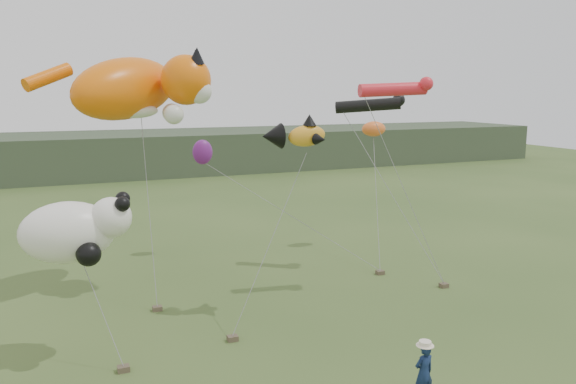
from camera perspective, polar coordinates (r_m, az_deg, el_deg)
The scene contains 9 objects.
ground at distance 17.73m, azimuth 8.45°, elevation -17.21°, with size 120.00×120.00×0.00m, color #385123.
headland at distance 58.69m, azimuth -17.28°, elevation 3.64°, with size 90.00×13.00×4.00m.
festival_attendant at distance 15.96m, azimuth 13.63°, elevation -17.42°, with size 0.59×0.38×1.61m, color #122144.
sandbag_anchors at distance 21.45m, azimuth -0.48°, elevation -11.83°, with size 13.64×5.10×0.18m.
cat_kite at distance 23.55m, azimuth -14.89°, elevation 10.22°, with size 7.08×5.40×3.19m.
fish_kite at distance 20.11m, azimuth 0.61°, elevation 5.80°, with size 2.33×1.59×1.23m.
tube_kites at distance 24.62m, azimuth 9.77°, elevation 9.43°, with size 3.79×4.97×1.58m.
panda_kite at distance 17.99m, azimuth -20.82°, elevation -3.68°, with size 3.26×2.11×2.03m.
misc_kites at distance 28.53m, azimuth 0.29°, elevation 5.29°, with size 9.86×2.43×2.03m.
Camera 1 is at (-8.22, -13.45, 8.12)m, focal length 35.00 mm.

